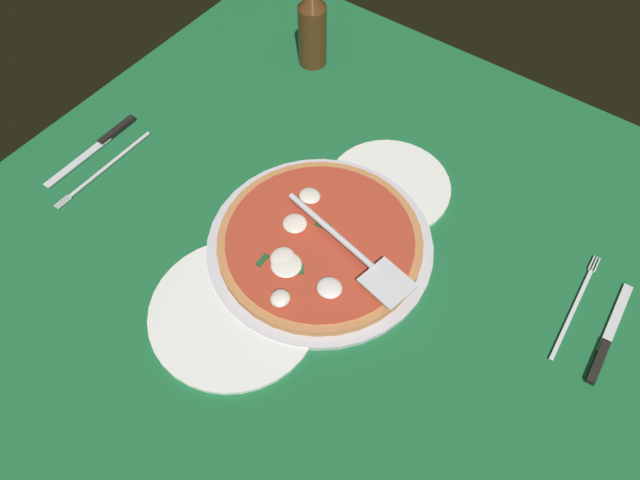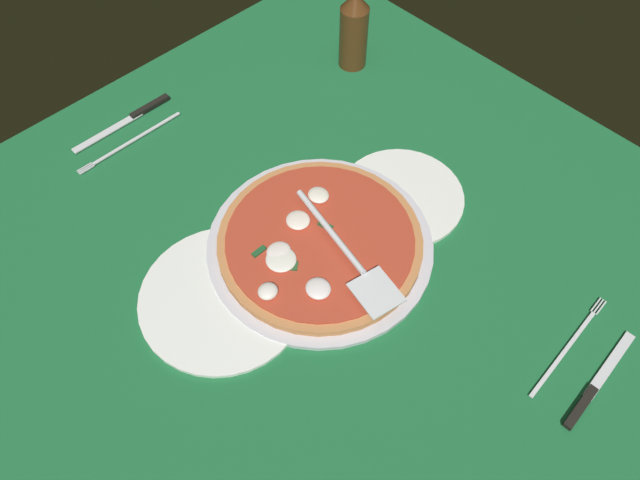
% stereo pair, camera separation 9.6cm
% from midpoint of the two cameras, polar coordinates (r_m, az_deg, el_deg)
% --- Properties ---
extents(ground_plane, '(1.12, 1.12, 0.01)m').
position_cam_midpoint_polar(ground_plane, '(0.99, -2.86, -0.31)').
color(ground_plane, '#1A6133').
extents(checker_pattern, '(1.12, 1.12, 0.00)m').
position_cam_midpoint_polar(checker_pattern, '(0.99, -2.87, -0.16)').
color(checker_pattern, silver).
rests_on(checker_pattern, ground_plane).
extents(pizza_pan, '(0.37, 0.37, 0.01)m').
position_cam_midpoint_polar(pizza_pan, '(0.98, -2.82, -0.74)').
color(pizza_pan, silver).
rests_on(pizza_pan, ground_plane).
extents(dinner_plate_left, '(0.26, 0.26, 0.01)m').
position_cam_midpoint_polar(dinner_plate_left, '(0.93, -11.03, -6.88)').
color(dinner_plate_left, white).
rests_on(dinner_plate_left, ground_plane).
extents(dinner_plate_right, '(0.21, 0.21, 0.01)m').
position_cam_midpoint_polar(dinner_plate_right, '(1.05, 3.93, 4.89)').
color(dinner_plate_right, white).
rests_on(dinner_plate_right, ground_plane).
extents(pizza, '(0.33, 0.33, 0.03)m').
position_cam_midpoint_polar(pizza, '(0.96, -2.96, -0.35)').
color(pizza, '#C27B46').
rests_on(pizza, pizza_pan).
extents(pizza_server, '(0.08, 0.26, 0.01)m').
position_cam_midpoint_polar(pizza_server, '(0.92, 0.06, -1.25)').
color(pizza_server, silver).
rests_on(pizza_server, pizza).
extents(place_setting_near, '(0.21, 0.14, 0.01)m').
position_cam_midpoint_polar(place_setting_near, '(0.97, 21.62, -7.69)').
color(place_setting_near, white).
rests_on(place_setting_near, ground_plane).
extents(place_setting_far, '(0.23, 0.11, 0.01)m').
position_cam_midpoint_polar(place_setting_far, '(1.18, -22.11, 7.10)').
color(place_setting_far, white).
rests_on(place_setting_far, ground_plane).
extents(beer_bottle, '(0.06, 0.06, 0.23)m').
position_cam_midpoint_polar(beer_bottle, '(1.24, -3.08, 19.42)').
color(beer_bottle, '#4F2D14').
rests_on(beer_bottle, ground_plane).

